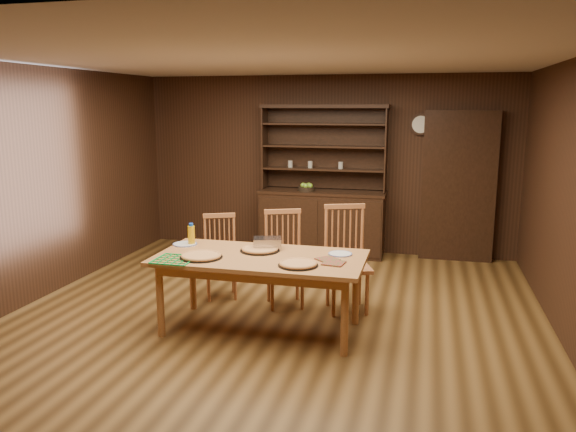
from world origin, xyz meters
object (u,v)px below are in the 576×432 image
(dining_table, at_px, (260,263))
(chair_center, at_px, (284,255))
(chair_left, at_px, (220,253))
(china_hutch, at_px, (322,214))
(chair_right, at_px, (346,254))
(juice_bottle, at_px, (191,235))

(dining_table, distance_m, chair_center, 0.80)
(chair_left, distance_m, chair_center, 0.78)
(china_hutch, bearing_deg, chair_left, -110.24)
(dining_table, relative_size, chair_left, 2.10)
(dining_table, relative_size, chair_right, 1.77)
(chair_center, distance_m, chair_right, 0.68)
(china_hutch, relative_size, chair_right, 1.93)
(dining_table, height_order, juice_bottle, juice_bottle)
(chair_left, xyz_separation_m, chair_center, (0.77, -0.08, 0.05))
(dining_table, relative_size, juice_bottle, 8.77)
(dining_table, distance_m, juice_bottle, 0.87)
(chair_right, bearing_deg, juice_bottle, 179.64)
(chair_right, bearing_deg, chair_left, 156.77)
(chair_right, height_order, juice_bottle, chair_right)
(china_hutch, bearing_deg, dining_table, -90.76)
(dining_table, bearing_deg, chair_center, 87.91)
(china_hutch, xyz_separation_m, chair_center, (-0.01, -2.20, -0.04))
(chair_center, xyz_separation_m, juice_bottle, (-0.84, -0.55, 0.30))
(dining_table, bearing_deg, chair_left, 130.49)
(chair_right, bearing_deg, dining_table, -151.98)
(china_hutch, xyz_separation_m, dining_table, (-0.04, -3.00, 0.08))
(chair_left, height_order, chair_right, chair_right)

